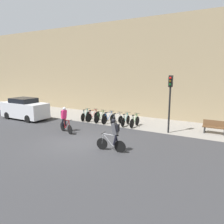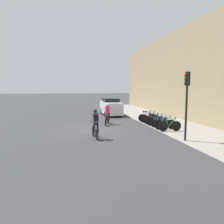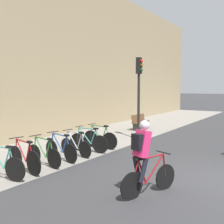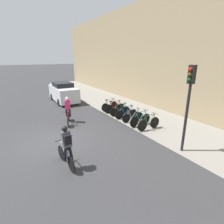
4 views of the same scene
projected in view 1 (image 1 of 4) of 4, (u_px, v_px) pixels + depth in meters
The scene contains 15 objects.
ground at pixel (76, 143), 12.81m from camera, with size 200.00×200.00×0.00m, color #333335.
kerb_strip at pixel (126, 121), 18.56m from camera, with size 44.00×4.50×0.01m, color gray.
building_facade at pixel (139, 69), 19.92m from camera, with size 44.00×0.60×8.72m, color #9E8966.
cyclist_pink at pixel (65, 119), 14.97m from camera, with size 1.60×0.70×1.75m.
cyclist_grey at pixel (114, 134), 11.28m from camera, with size 1.68×0.47×1.76m.
parked_bike_0 at pixel (85, 115), 18.77m from camera, with size 0.46×1.60×0.97m.
parked_bike_1 at pixel (93, 116), 18.39m from camera, with size 0.47×1.70×0.99m.
parked_bike_2 at pixel (100, 117), 18.01m from camera, with size 0.46×1.63×0.95m.
parked_bike_3 at pixel (108, 118), 17.63m from camera, with size 0.46×1.67×0.96m.
parked_bike_4 at pixel (117, 120), 17.26m from camera, with size 0.46×1.58×0.93m.
parked_bike_5 at pixel (126, 120), 16.88m from camera, with size 0.46×1.72×0.98m.
parked_bike_6 at pixel (135, 121), 16.50m from camera, with size 0.46×1.66×0.98m.
traffic_light_pole at pixel (170, 94), 14.44m from camera, with size 0.26×0.30×3.88m.
bench at pixel (215, 127), 14.63m from camera, with size 1.52×0.44×0.89m.
parked_car at pixel (25, 109), 19.09m from camera, with size 4.30×1.84×1.85m.
Camera 1 is at (7.97, -9.55, 4.16)m, focal length 35.00 mm.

